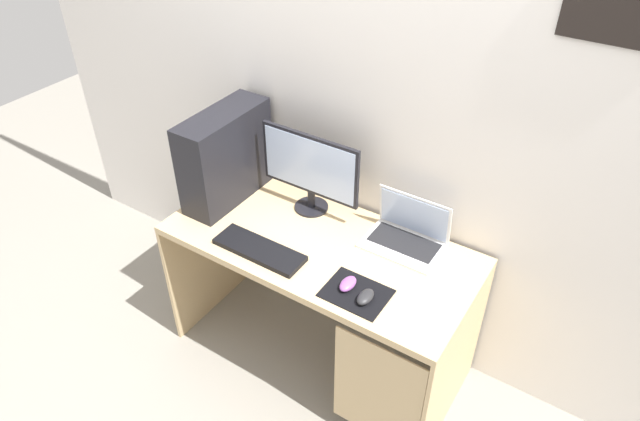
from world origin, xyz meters
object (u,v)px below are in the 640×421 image
object	(u,v)px
laptop	(406,235)
mouse_right	(365,297)
pc_tower	(226,156)
mouse_left	(348,284)
monitor	(310,170)
keyboard	(259,250)

from	to	relation	value
laptop	mouse_right	distance (m)	0.41
pc_tower	mouse_left	world-z (taller)	pc_tower
pc_tower	mouse_right	bearing A→B (deg)	-16.11
monitor	mouse_right	xyz separation A→B (m)	(0.52, -0.39, -0.20)
monitor	keyboard	distance (m)	0.44
pc_tower	keyboard	bearing A→B (deg)	-34.01
keyboard	mouse_left	size ratio (longest dim) A/B	4.38
monitor	mouse_left	bearing A→B (deg)	-40.48
laptop	mouse_right	bearing A→B (deg)	-86.65
mouse_right	laptop	bearing A→B (deg)	93.35
mouse_left	monitor	bearing A→B (deg)	139.52
mouse_left	mouse_right	world-z (taller)	same
laptop	mouse_left	xyz separation A→B (m)	(-0.07, -0.38, -0.02)
mouse_right	mouse_left	bearing A→B (deg)	165.26
mouse_left	keyboard	bearing A→B (deg)	-177.38
pc_tower	laptop	distance (m)	0.92
keyboard	mouse_right	xyz separation A→B (m)	(0.53, -0.01, 0.01)
mouse_right	keyboard	bearing A→B (deg)	179.46
laptop	keyboard	world-z (taller)	laptop
monitor	pc_tower	bearing A→B (deg)	-163.04
monitor	keyboard	bearing A→B (deg)	-92.03
mouse_left	mouse_right	size ratio (longest dim) A/B	1.00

